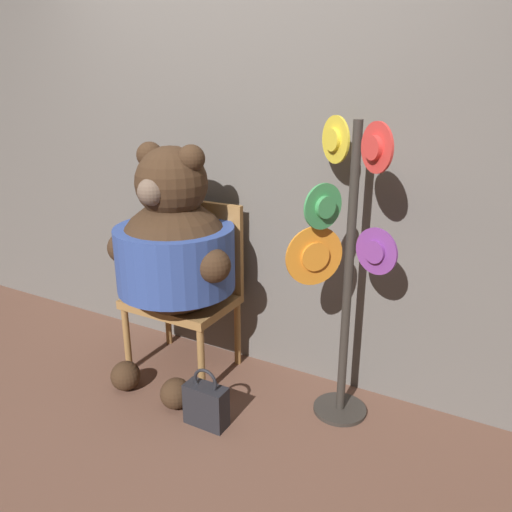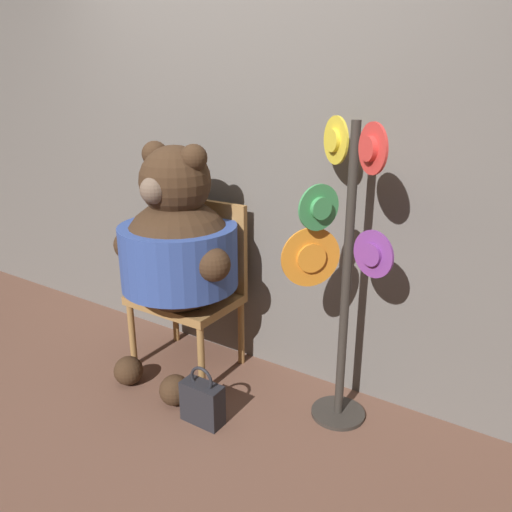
{
  "view_description": "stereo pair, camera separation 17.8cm",
  "coord_description": "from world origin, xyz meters",
  "px_view_note": "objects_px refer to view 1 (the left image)",
  "views": [
    {
      "loc": [
        1.44,
        -1.79,
        1.64
      ],
      "look_at": [
        0.27,
        0.34,
        0.81
      ],
      "focal_mm": 35.0,
      "sensor_mm": 36.0,
      "label": 1
    },
    {
      "loc": [
        1.59,
        -1.7,
        1.64
      ],
      "look_at": [
        0.27,
        0.34,
        0.81
      ],
      "focal_mm": 35.0,
      "sensor_mm": 36.0,
      "label": 2
    }
  ],
  "objects_px": {
    "teddy_bear": "(174,250)",
    "chair": "(189,281)",
    "hat_display_rack": "(343,259)",
    "handbag_on_ground": "(206,404)"
  },
  "relations": [
    {
      "from": "handbag_on_ground",
      "to": "hat_display_rack",
      "type": "bearing_deg",
      "value": 35.87
    },
    {
      "from": "chair",
      "to": "hat_display_rack",
      "type": "relative_size",
      "value": 0.66
    },
    {
      "from": "teddy_bear",
      "to": "chair",
      "type": "bearing_deg",
      "value": 100.89
    },
    {
      "from": "hat_display_rack",
      "to": "chair",
      "type": "bearing_deg",
      "value": 174.95
    },
    {
      "from": "teddy_bear",
      "to": "hat_display_rack",
      "type": "height_order",
      "value": "hat_display_rack"
    },
    {
      "from": "chair",
      "to": "handbag_on_ground",
      "type": "xyz_separation_m",
      "value": [
        0.43,
        -0.48,
        -0.42
      ]
    },
    {
      "from": "teddy_bear",
      "to": "hat_display_rack",
      "type": "bearing_deg",
      "value": 4.57
    },
    {
      "from": "hat_display_rack",
      "to": "handbag_on_ground",
      "type": "xyz_separation_m",
      "value": [
        -0.54,
        -0.39,
        -0.75
      ]
    },
    {
      "from": "hat_display_rack",
      "to": "handbag_on_ground",
      "type": "height_order",
      "value": "hat_display_rack"
    },
    {
      "from": "chair",
      "to": "handbag_on_ground",
      "type": "distance_m",
      "value": 0.77
    }
  ]
}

